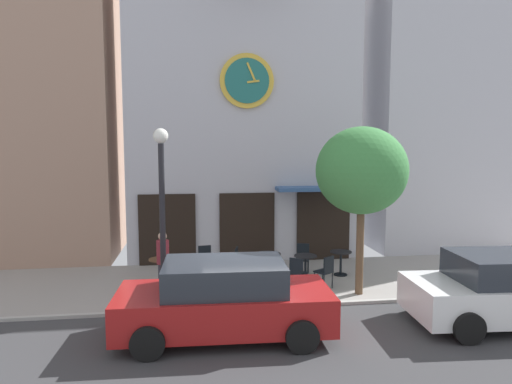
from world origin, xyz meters
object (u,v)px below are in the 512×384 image
street_lamp (162,216)px  cafe_chair_outer (298,271)px  cafe_chair_curbside (240,260)px  cafe_table_near_curb (210,265)px  parked_car_white (510,290)px  pedestrian_maroon (163,263)px  parked_car_red (224,300)px  cafe_table_near_door (305,264)px  cafe_chair_facing_wall (326,269)px  cafe_table_center_left (341,259)px  cafe_chair_right_end (196,273)px  cafe_chair_mid_row (205,258)px  cafe_table_center_right (161,267)px  street_tree (362,171)px  cafe_table_center (268,260)px  cafe_chair_left_end (303,256)px

street_lamp → cafe_chair_outer: size_ratio=4.75×
cafe_chair_outer → cafe_chair_curbside: same height
cafe_table_near_curb → parked_car_white: 7.36m
pedestrian_maroon → parked_car_red: pedestrian_maroon is taller
cafe_table_near_door → cafe_chair_facing_wall: bearing=-61.2°
cafe_table_center_left → cafe_chair_right_end: bearing=-166.0°
street_lamp → cafe_chair_right_end: street_lamp is taller
cafe_chair_mid_row → cafe_table_center_right: bearing=-154.4°
parked_car_red → parked_car_white: (6.17, -0.19, 0.00)m
street_tree → cafe_table_center: size_ratio=5.90×
cafe_chair_mid_row → parked_car_white: parked_car_white is taller
cafe_chair_curbside → parked_car_white: bearing=-37.5°
cafe_table_near_door → cafe_chair_left_end: 0.81m
pedestrian_maroon → cafe_chair_outer: bearing=-1.1°
street_tree → cafe_table_center_left: size_ratio=6.01×
cafe_table_center → cafe_chair_outer: (0.58, -1.30, 0.01)m
cafe_chair_mid_row → pedestrian_maroon: (-1.12, -1.63, 0.33)m
cafe_chair_outer → street_tree: bearing=-16.6°
cafe_table_near_door → cafe_table_center_left: 1.29m
cafe_table_center → cafe_chair_mid_row: (-1.82, 0.39, 0.01)m
cafe_table_center → parked_car_white: parked_car_white is taller
cafe_table_center → cafe_chair_outer: size_ratio=0.82×
cafe_table_center_right → cafe_table_center: (3.08, 0.21, 0.03)m
cafe_table_near_door → street_tree: bearing=-47.4°
cafe_table_center_right → cafe_chair_mid_row: 1.39m
cafe_table_near_curb → cafe_table_center_left: bearing=5.1°
cafe_chair_mid_row → cafe_table_center_left: bearing=-6.3°
cafe_table_near_curb → pedestrian_maroon: (-1.23, -0.84, 0.32)m
cafe_table_near_curb → cafe_chair_mid_row: 0.80m
cafe_chair_facing_wall → cafe_table_near_curb: bearing=164.8°
cafe_chair_outer → cafe_table_center_left: bearing=38.0°
street_lamp → cafe_table_center_left: 5.63m
cafe_table_center_right → pedestrian_maroon: pedestrian_maroon is taller
street_lamp → cafe_table_center: (2.89, 1.82, -1.65)m
street_lamp → cafe_table_near_door: 4.41m
cafe_table_near_curb → cafe_chair_outer: bearing=-21.5°
cafe_chair_mid_row → parked_car_red: (0.28, -4.34, 0.23)m
street_tree → cafe_chair_mid_row: 5.23m
cafe_chair_curbside → cafe_table_center_right: bearing=-173.4°
pedestrian_maroon → cafe_table_near_curb: bearing=34.2°
cafe_chair_curbside → cafe_chair_left_end: bearing=6.5°
parked_car_white → cafe_table_center_right: bearing=153.0°
cafe_chair_curbside → parked_car_red: parked_car_red is taller
pedestrian_maroon → cafe_table_center_left: bearing=13.0°
street_lamp → cafe_table_center_left: (5.07, 1.77, -1.68)m
parked_car_red → cafe_chair_facing_wall: bearing=42.8°
cafe_table_center → cafe_chair_outer: bearing=-65.9°
cafe_table_center_left → cafe_chair_left_end: (-1.09, 0.32, 0.04)m
cafe_chair_outer → cafe_chair_left_end: size_ratio=1.00×
cafe_chair_facing_wall → cafe_chair_curbside: bearing=149.6°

